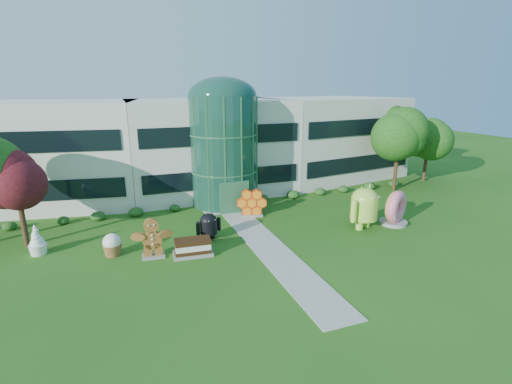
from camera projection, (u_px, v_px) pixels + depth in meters
name	position (u px, v px, depth m)	size (l,w,h in m)	color
ground	(276.00, 255.00, 24.17)	(140.00, 140.00, 0.00)	#215114
building	(208.00, 145.00, 39.07)	(46.00, 15.00, 9.30)	beige
atrium	(224.00, 152.00, 33.61)	(6.00, 6.00, 9.80)	#194738
walkway	(265.00, 243.00, 25.96)	(2.40, 20.00, 0.04)	#9E9E93
tree_red	(20.00, 204.00, 24.80)	(4.00, 4.00, 6.00)	#3F0C14
trees_backdrop	(221.00, 157.00, 34.70)	(52.00, 8.00, 8.40)	#174A12
android_green	(364.00, 205.00, 28.32)	(3.34, 2.22, 3.78)	#AAD544
android_black	(209.00, 224.00, 26.41)	(2.00, 1.34, 2.27)	black
donut	(395.00, 207.00, 29.28)	(2.69, 1.29, 2.79)	#E4567C
gingerbread	(152.00, 238.00, 23.61)	(2.87, 1.10, 2.65)	brown
ice_cream_sandwich	(193.00, 247.00, 24.01)	(2.53, 1.26, 1.13)	black
honeycomb	(252.00, 204.00, 31.25)	(2.71, 0.97, 2.13)	orange
froyo	(37.00, 240.00, 24.06)	(1.19, 1.19, 2.04)	white
cupcake	(112.00, 244.00, 23.98)	(1.25, 1.25, 1.50)	white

